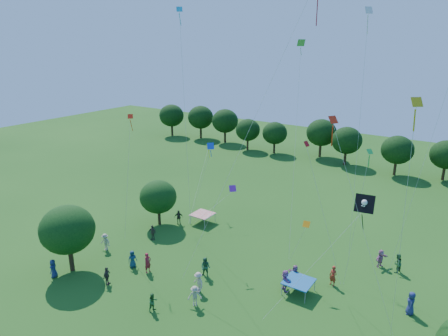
% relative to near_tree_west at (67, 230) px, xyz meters
% --- Properties ---
extents(near_tree_west, '(4.67, 4.67, 6.09)m').
position_rel_near_tree_west_xyz_m(near_tree_west, '(0.00, 0.00, 0.00)').
color(near_tree_west, '#422B19').
rests_on(near_tree_west, ground).
extents(near_tree_north, '(4.02, 4.02, 5.09)m').
position_rel_near_tree_west_xyz_m(near_tree_north, '(0.06, 11.24, -0.71)').
color(near_tree_north, '#422B19').
rests_on(near_tree_north, ground).
extents(treeline, '(88.01, 8.77, 6.77)m').
position_rel_near_tree_west_xyz_m(treeline, '(12.00, 45.18, 0.11)').
color(treeline, '#422B19').
rests_on(treeline, ground).
extents(tent_red_stripe, '(2.20, 2.20, 1.10)m').
position_rel_near_tree_west_xyz_m(tent_red_stripe, '(3.83, 14.20, -2.94)').
color(tent_red_stripe, red).
rests_on(tent_red_stripe, ground).
extents(tent_blue, '(2.20, 2.20, 1.10)m').
position_rel_near_tree_west_xyz_m(tent_blue, '(18.04, 8.11, -2.94)').
color(tent_blue, '#17599B').
rests_on(tent_blue, ground).
extents(crowd_person_0, '(0.73, 0.91, 1.62)m').
position_rel_near_tree_west_xyz_m(crowd_person_0, '(4.10, 3.36, -3.17)').
color(crowd_person_0, navy).
rests_on(crowd_person_0, ground).
extents(crowd_person_2, '(0.74, 0.98, 1.76)m').
position_rel_near_tree_west_xyz_m(crowd_person_2, '(23.99, 15.75, -3.10)').
color(crowd_person_2, '#22502D').
rests_on(crowd_person_2, ground).
extents(crowd_person_3, '(1.18, 1.08, 1.70)m').
position_rel_near_tree_west_xyz_m(crowd_person_3, '(12.12, 2.15, -3.13)').
color(crowd_person_3, '#AB9F89').
rests_on(crowd_person_3, ground).
extents(crowd_person_4, '(0.96, 0.51, 1.58)m').
position_rel_near_tree_west_xyz_m(crowd_person_4, '(1.91, 8.22, -3.19)').
color(crowd_person_4, '#464138').
rests_on(crowd_person_4, ground).
extents(crowd_person_5, '(1.49, 0.62, 1.56)m').
position_rel_near_tree_west_xyz_m(crowd_person_5, '(17.17, 9.37, -3.20)').
color(crowd_person_5, '#9B5A85').
rests_on(crowd_person_5, ground).
extents(crowd_person_6, '(0.77, 0.92, 1.64)m').
position_rel_near_tree_west_xyz_m(crowd_person_6, '(-0.38, -1.54, -3.16)').
color(crowd_person_6, navy).
rests_on(crowd_person_6, ground).
extents(crowd_person_7, '(0.47, 0.71, 1.86)m').
position_rel_near_tree_west_xyz_m(crowd_person_7, '(5.83, 3.53, -3.05)').
color(crowd_person_7, maroon).
rests_on(crowd_person_7, ground).
extents(crowd_person_8, '(0.55, 0.81, 1.51)m').
position_rel_near_tree_west_xyz_m(crowd_person_8, '(9.89, -0.10, -3.22)').
color(crowd_person_8, '#29602B').
rests_on(crowd_person_8, ground).
extents(crowd_person_9, '(1.16, 0.61, 1.71)m').
position_rel_near_tree_west_xyz_m(crowd_person_9, '(-0.37, 4.08, -3.12)').
color(crowd_person_9, '#B5A690').
rests_on(crowd_person_9, ground).
extents(crowd_person_10, '(1.02, 0.97, 1.65)m').
position_rel_near_tree_west_xyz_m(crowd_person_10, '(1.80, 12.47, -3.16)').
color(crowd_person_10, '#3B382F').
rests_on(crowd_person_10, ground).
extents(crowd_person_11, '(1.12, 1.66, 1.68)m').
position_rel_near_tree_west_xyz_m(crowd_person_11, '(22.56, 15.86, -3.14)').
color(crowd_person_11, '#AB6392').
rests_on(crowd_person_11, ground).
extents(crowd_person_12, '(0.66, 0.99, 1.84)m').
position_rel_near_tree_west_xyz_m(crowd_person_12, '(26.03, 10.32, -3.06)').
color(crowd_person_12, navy).
rests_on(crowd_person_12, ground).
extents(crowd_person_13, '(0.75, 0.59, 1.77)m').
position_rel_near_tree_west_xyz_m(crowd_person_13, '(19.99, 10.66, -3.09)').
color(crowd_person_13, '#A02B1D').
rests_on(crowd_person_13, ground).
extents(crowd_person_14, '(0.97, 0.66, 1.80)m').
position_rel_near_tree_west_xyz_m(crowd_person_14, '(10.45, 5.79, -3.08)').
color(crowd_person_14, '#245538').
rests_on(crowd_person_14, ground).
extents(crowd_person_15, '(1.25, 0.87, 1.75)m').
position_rel_near_tree_west_xyz_m(crowd_person_15, '(11.25, 3.73, -3.10)').
color(crowd_person_15, '#B9A594').
rests_on(crowd_person_15, ground).
extents(crowd_person_16, '(0.68, 1.02, 1.59)m').
position_rel_near_tree_west_xyz_m(crowd_person_16, '(4.30, 0.28, -3.18)').
color(crowd_person_16, '#3F3632').
rests_on(crowd_person_16, ground).
extents(crowd_person_17, '(1.70, 1.59, 1.84)m').
position_rel_near_tree_west_xyz_m(crowd_person_17, '(17.01, 7.80, -3.06)').
color(crowd_person_17, '#A964AC').
rests_on(crowd_person_17, ground).
extents(pirate_kite, '(5.37, 5.38, 8.49)m').
position_rel_near_tree_west_xyz_m(pirate_kite, '(22.59, 6.96, 5.19)').
color(pirate_kite, black).
extents(red_high_kite, '(7.75, 6.65, 22.94)m').
position_rel_near_tree_west_xyz_m(red_high_kite, '(16.43, 8.14, 15.88)').
color(red_high_kite, red).
extents(small_kite_0, '(4.59, 2.86, 14.35)m').
position_rel_near_tree_west_xyz_m(small_kite_0, '(22.58, 3.02, 8.19)').
color(small_kite_0, red).
extents(small_kite_1, '(1.72, 0.52, 4.15)m').
position_rel_near_tree_west_xyz_m(small_kite_1, '(17.51, 10.00, 0.90)').
color(small_kite_1, orange).
extents(small_kite_2, '(2.72, 7.39, 6.69)m').
position_rel_near_tree_west_xyz_m(small_kite_2, '(2.30, 16.93, 2.46)').
color(small_kite_2, '#EEFB16').
extents(small_kite_3, '(1.32, 1.38, 11.35)m').
position_rel_near_tree_west_xyz_m(small_kite_3, '(22.08, 8.48, 5.78)').
color(small_kite_3, green).
extents(small_kite_4, '(3.70, 1.21, 9.19)m').
position_rel_near_tree_west_xyz_m(small_kite_4, '(7.20, 10.73, 5.01)').
color(small_kite_4, blue).
extents(small_kite_5, '(2.32, 5.01, 3.15)m').
position_rel_near_tree_west_xyz_m(small_kite_5, '(6.51, 15.67, -0.06)').
color(small_kite_5, purple).
extents(small_kite_6, '(1.06, 1.34, 20.65)m').
position_rel_near_tree_west_xyz_m(small_kite_6, '(19.68, 14.65, 13.10)').
color(small_kite_6, silver).
extents(small_kite_7, '(0.58, 1.06, 20.99)m').
position_rel_near_tree_west_xyz_m(small_kite_7, '(4.61, 10.58, 12.74)').
color(small_kite_7, '#0DA4CF').
extents(small_kite_8, '(2.50, 3.32, 11.82)m').
position_rel_near_tree_west_xyz_m(small_kite_8, '(19.37, 6.99, 5.75)').
color(small_kite_8, red).
extents(small_kite_9, '(1.23, 1.21, 12.01)m').
position_rel_near_tree_west_xyz_m(small_kite_9, '(2.09, 5.81, 6.52)').
color(small_kite_9, '#FF230D').
extents(small_kite_10, '(0.55, 5.51, 16.02)m').
position_rel_near_tree_west_xyz_m(small_kite_10, '(25.92, 0.74, 8.98)').
color(small_kite_10, gold).
extents(small_kite_11, '(4.10, 8.84, 18.30)m').
position_rel_near_tree_west_xyz_m(small_kite_11, '(13.03, 17.46, 11.93)').
color(small_kite_11, '#1F7C16').
extents(small_kite_12, '(2.90, 0.83, 19.45)m').
position_rel_near_tree_west_xyz_m(small_kite_12, '(25.76, 12.97, 11.94)').
color(small_kite_12, '#148BD1').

